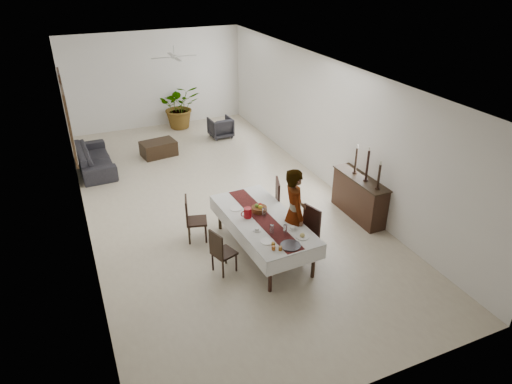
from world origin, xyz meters
name	(u,v)px	position (x,y,z in m)	size (l,w,h in m)	color
floor	(215,200)	(0.00, 0.00, 0.00)	(6.00, 12.00, 0.00)	beige
ceiling	(209,69)	(0.00, 0.00, 3.20)	(6.00, 12.00, 0.02)	white
wall_back	(155,80)	(0.00, 6.00, 1.60)	(6.00, 0.02, 3.20)	white
wall_front	(368,301)	(0.00, -6.00, 1.60)	(6.00, 0.02, 3.20)	white
wall_left	(75,160)	(-3.00, 0.00, 1.60)	(0.02, 12.00, 3.20)	white
wall_right	(324,122)	(3.00, 0.00, 1.60)	(0.02, 12.00, 3.20)	white
dining_table_top	(263,220)	(0.19, -2.43, 0.75)	(1.03, 2.47, 0.05)	black
table_leg_fl	(270,275)	(-0.21, -3.63, 0.36)	(0.07, 0.07, 0.72)	black
table_leg_fr	(313,261)	(0.70, -3.58, 0.36)	(0.07, 0.07, 0.72)	black
table_leg_bl	(220,214)	(-0.32, -1.29, 0.36)	(0.07, 0.07, 0.72)	black
table_leg_br	(257,205)	(0.58, -1.24, 0.36)	(0.07, 0.07, 0.72)	black
tablecloth_top	(263,218)	(0.19, -2.43, 0.78)	(1.21, 2.65, 0.01)	silver
tablecloth_drape_left	(235,232)	(-0.41, -2.46, 0.63)	(0.01, 2.65, 0.31)	white
tablecloth_drape_right	(289,218)	(0.79, -2.40, 0.63)	(0.01, 2.65, 0.31)	white
tablecloth_drape_near	(297,260)	(0.25, -3.75, 0.63)	(1.21, 0.01, 0.31)	white
tablecloth_drape_far	(236,196)	(0.12, -1.11, 0.63)	(1.21, 0.01, 0.31)	white
table_runner	(263,218)	(0.19, -2.43, 0.78)	(0.36, 2.57, 0.00)	#571A18
red_pitcher	(248,213)	(-0.08, -2.29, 0.89)	(0.15, 0.15, 0.21)	#9A0B11
pitcher_handle	(244,214)	(-0.16, -2.30, 0.89)	(0.12, 0.12, 0.02)	maroon
wine_glass_near	(285,229)	(0.34, -3.10, 0.87)	(0.07, 0.07, 0.17)	white
wine_glass_mid	(272,229)	(0.11, -3.00, 0.87)	(0.07, 0.07, 0.17)	white
wine_glass_far	(264,212)	(0.24, -2.38, 0.87)	(0.07, 0.07, 0.17)	silver
teacup_right	(292,228)	(0.53, -3.04, 0.81)	(0.09, 0.09, 0.06)	white
saucer_right	(292,229)	(0.53, -3.04, 0.79)	(0.15, 0.15, 0.01)	silver
teacup_left	(257,229)	(-0.10, -2.81, 0.81)	(0.09, 0.09, 0.06)	silver
saucer_left	(257,230)	(-0.10, -2.81, 0.79)	(0.15, 0.15, 0.01)	silver
plate_near_right	(302,237)	(0.57, -3.34, 0.79)	(0.25, 0.25, 0.02)	silver
bread_near_right	(302,235)	(0.57, -3.34, 0.82)	(0.09, 0.09, 0.09)	#D1B966
plate_near_left	(267,241)	(-0.08, -3.22, 0.79)	(0.25, 0.25, 0.02)	white
plate_far_left	(236,208)	(-0.17, -1.89, 0.79)	(0.25, 0.25, 0.02)	white
serving_tray	(290,245)	(0.24, -3.51, 0.79)	(0.37, 0.37, 0.02)	#39393D
jam_jar_a	(280,248)	(0.02, -3.55, 0.82)	(0.07, 0.07, 0.08)	#905314
jam_jar_b	(273,248)	(-0.09, -3.50, 0.82)	(0.07, 0.07, 0.08)	#984B16
jam_jar_c	(273,244)	(-0.04, -3.39, 0.82)	(0.07, 0.07, 0.08)	#905F14
fruit_basket	(259,209)	(0.23, -2.17, 0.83)	(0.31, 0.31, 0.10)	brown
fruit_red	(260,205)	(0.26, -2.15, 0.91)	(0.09, 0.09, 0.09)	#A41A10
fruit_green	(257,206)	(0.18, -2.15, 0.91)	(0.08, 0.08, 0.08)	olive
fruit_yellow	(260,207)	(0.23, -2.23, 0.91)	(0.09, 0.09, 0.09)	yellow
chair_right_near_seat	(304,237)	(0.84, -2.94, 0.47)	(0.45, 0.45, 0.05)	black
chair_right_near_leg_fl	(316,248)	(1.07, -3.07, 0.22)	(0.05, 0.05, 0.44)	black
chair_right_near_leg_fr	(303,240)	(0.97, -2.71, 0.22)	(0.05, 0.05, 0.44)	black
chair_right_near_leg_bl	(303,255)	(0.71, -3.17, 0.22)	(0.05, 0.05, 0.44)	black
chair_right_near_leg_br	(290,247)	(0.61, -2.81, 0.22)	(0.05, 0.05, 0.44)	black
chair_right_near_back	(312,220)	(1.04, -2.88, 0.78)	(0.45, 0.04, 0.57)	black
chair_right_far_seat	(267,207)	(0.64, -1.66, 0.51)	(0.49, 0.49, 0.06)	black
chair_right_far_leg_fl	(277,222)	(0.77, -1.91, 0.24)	(0.05, 0.05, 0.48)	black
chair_right_far_leg_fr	(275,213)	(0.90, -1.54, 0.24)	(0.05, 0.05, 0.48)	black
chair_right_far_leg_bl	(259,223)	(0.39, -1.78, 0.24)	(0.05, 0.05, 0.48)	black
chair_right_far_leg_br	(257,214)	(0.52, -1.41, 0.24)	(0.05, 0.05, 0.48)	black
chair_right_far_back	(278,194)	(0.85, -1.73, 0.84)	(0.49, 0.04, 0.62)	black
chair_left_near_seat	(224,253)	(-0.75, -2.74, 0.41)	(0.39, 0.39, 0.04)	black
chair_left_near_leg_fl	(213,262)	(-0.95, -2.64, 0.19)	(0.04, 0.04, 0.38)	black
chair_left_near_leg_fr	(223,270)	(-0.85, -2.94, 0.19)	(0.04, 0.04, 0.38)	black
chair_left_near_leg_bl	(226,255)	(-0.65, -2.54, 0.19)	(0.04, 0.04, 0.38)	black
chair_left_near_leg_br	(236,263)	(-0.55, -2.84, 0.19)	(0.04, 0.04, 0.38)	black
chair_left_near_back	(216,245)	(-0.91, -2.79, 0.67)	(0.39, 0.04, 0.49)	black
chair_left_far_seat	(197,221)	(-0.90, -1.48, 0.44)	(0.42, 0.42, 0.05)	black
chair_left_far_leg_fl	(189,227)	(-1.02, -1.27, 0.21)	(0.04, 0.04, 0.42)	black
chair_left_far_leg_fr	(189,236)	(-1.11, -1.61, 0.21)	(0.04, 0.04, 0.42)	black
chair_left_far_leg_bl	(205,226)	(-0.68, -1.36, 0.21)	(0.04, 0.04, 0.42)	black
chair_left_far_leg_br	(206,234)	(-0.78, -1.70, 0.21)	(0.04, 0.04, 0.42)	black
chair_left_far_back	(187,210)	(-1.08, -1.43, 0.73)	(0.42, 0.04, 0.54)	black
woman	(294,213)	(0.72, -2.74, 0.94)	(0.68, 0.45, 1.87)	gray
sideboard_body	(359,198)	(2.78, -2.02, 0.47)	(0.42, 1.57, 0.94)	black
sideboard_top	(361,178)	(2.78, -2.02, 0.96)	(0.46, 1.63, 0.03)	black
candlestick_near_base	(377,188)	(2.78, -2.60, 0.99)	(0.10, 0.10, 0.03)	black
candlestick_near_shaft	(379,176)	(2.78, -2.60, 1.27)	(0.05, 0.05, 0.52)	black
candlestick_near_candle	(381,163)	(2.78, -2.60, 1.57)	(0.04, 0.04, 0.08)	beige
candlestick_mid_base	(366,180)	(2.78, -2.18, 0.99)	(0.10, 0.10, 0.03)	black
candlestick_mid_shaft	(367,165)	(2.78, -2.18, 1.34)	(0.05, 0.05, 0.68)	black
candlestick_mid_candle	(369,149)	(2.78, -2.18, 1.73)	(0.04, 0.04, 0.08)	white
candlestick_far_base	(355,172)	(2.78, -1.76, 0.99)	(0.10, 0.10, 0.03)	black
candlestick_far_shaft	(356,160)	(2.78, -1.76, 1.29)	(0.05, 0.05, 0.58)	black
candlestick_far_candle	(358,147)	(2.78, -1.76, 1.62)	(0.04, 0.04, 0.08)	beige
sofa	(94,158)	(-2.48, 3.06, 0.32)	(2.22, 0.87, 0.65)	#2B292E
armchair	(221,127)	(1.60, 4.04, 0.33)	(0.70, 0.72, 0.65)	#2C2A30
coffee_table	(159,149)	(-0.63, 3.31, 0.22)	(0.99, 0.66, 0.44)	black
potted_plant	(180,106)	(0.65, 5.47, 0.75)	(1.36, 1.18, 1.51)	#265622
mirror_frame_near	(69,127)	(-2.96, 2.20, 1.60)	(0.06, 1.05, 1.85)	black
mirror_glass_near	(71,127)	(-2.92, 2.20, 1.60)	(0.01, 0.90, 1.70)	silver
mirror_frame_far	(64,104)	(-2.96, 4.30, 1.60)	(0.06, 1.05, 1.85)	black
mirror_glass_far	(66,104)	(-2.92, 4.30, 1.60)	(0.01, 0.90, 1.70)	silver
fan_rod	(174,49)	(0.00, 3.00, 3.10)	(0.04, 0.04, 0.20)	silver
fan_hub	(174,57)	(0.00, 3.00, 2.90)	(0.16, 0.16, 0.08)	white
fan_blade_n	(171,55)	(0.00, 3.35, 2.90)	(0.10, 0.55, 0.01)	silver
fan_blade_s	(178,60)	(0.00, 2.65, 2.90)	(0.10, 0.55, 0.01)	silver
fan_blade_e	(187,56)	(0.35, 3.00, 2.90)	(0.55, 0.10, 0.01)	white
fan_blade_w	(162,58)	(-0.35, 3.00, 2.90)	(0.55, 0.10, 0.01)	silver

